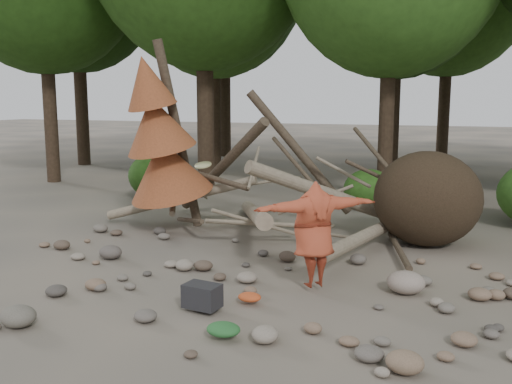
% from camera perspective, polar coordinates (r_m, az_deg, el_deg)
% --- Properties ---
extents(ground, '(120.00, 120.00, 0.00)m').
position_cam_1_polar(ground, '(9.04, -2.80, -10.30)').
color(ground, '#514C44').
rests_on(ground, ground).
extents(deadfall_pile, '(8.55, 5.24, 3.30)m').
position_cam_1_polar(deadfall_pile, '(12.28, 14.01, -0.71)').
color(deadfall_pile, '#332619').
rests_on(deadfall_pile, ground).
extents(dead_conifer, '(2.06, 2.16, 4.35)m').
position_cam_1_polar(dead_conifer, '(12.98, -9.49, 5.13)').
color(dead_conifer, '#4C3F30').
rests_on(dead_conifer, ground).
extents(bush_left, '(1.80, 1.80, 1.44)m').
position_cam_1_polar(bush_left, '(17.60, -9.76, 1.64)').
color(bush_left, '#224813').
rests_on(bush_left, ground).
extents(bush_mid, '(1.40, 1.40, 1.12)m').
position_cam_1_polar(bush_mid, '(15.99, 11.22, 0.25)').
color(bush_mid, '#2D5B1A').
rests_on(bush_mid, ground).
extents(frisbee_thrower, '(2.89, 1.80, 1.97)m').
position_cam_1_polar(frisbee_thrower, '(9.05, 5.80, -4.19)').
color(frisbee_thrower, '#AB4026').
rests_on(frisbee_thrower, ground).
extents(backpack, '(0.55, 0.40, 0.34)m').
position_cam_1_polar(backpack, '(8.38, -5.40, -10.68)').
color(backpack, black).
rests_on(backpack, ground).
extents(cloth_green, '(0.44, 0.37, 0.17)m').
position_cam_1_polar(cloth_green, '(7.48, -3.28, -13.90)').
color(cloth_green, '#245C2A').
rests_on(cloth_green, ground).
extents(cloth_orange, '(0.35, 0.29, 0.13)m').
position_cam_1_polar(cloth_orange, '(8.64, -0.64, -10.78)').
color(cloth_orange, '#B7451F').
rests_on(cloth_orange, ground).
extents(boulder_front_left, '(0.49, 0.44, 0.30)m').
position_cam_1_polar(boulder_front_left, '(8.45, -22.70, -11.39)').
color(boulder_front_left, '#666055').
rests_on(boulder_front_left, ground).
extents(boulder_front_right, '(0.43, 0.39, 0.26)m').
position_cam_1_polar(boulder_front_right, '(6.83, 14.66, -16.14)').
color(boulder_front_right, '#7D644E').
rests_on(boulder_front_right, ground).
extents(boulder_mid_right, '(0.60, 0.54, 0.36)m').
position_cam_1_polar(boulder_mid_right, '(9.36, 14.77, -8.73)').
color(boulder_mid_right, gray).
rests_on(boulder_mid_right, ground).
extents(boulder_mid_left, '(0.44, 0.40, 0.27)m').
position_cam_1_polar(boulder_mid_left, '(11.29, -14.35, -5.85)').
color(boulder_mid_left, '#58504A').
rests_on(boulder_mid_left, ground).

